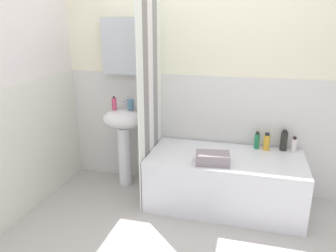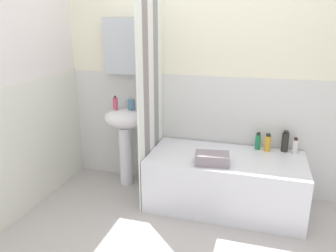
{
  "view_description": "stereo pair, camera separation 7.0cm",
  "coord_description": "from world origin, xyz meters",
  "px_view_note": "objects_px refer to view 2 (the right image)",
  "views": [
    {
      "loc": [
        0.42,
        -1.97,
        1.7
      ],
      "look_at": [
        -0.31,
        0.77,
        0.79
      ],
      "focal_mm": 34.5,
      "sensor_mm": 36.0,
      "label": 1
    },
    {
      "loc": [
        0.48,
        -1.96,
        1.7
      ],
      "look_at": [
        -0.31,
        0.77,
        0.79
      ],
      "focal_mm": 34.5,
      "sensor_mm": 36.0,
      "label": 2
    }
  ],
  "objects_px": {
    "body_wash_bottle": "(285,142)",
    "shampoo_bottle": "(258,141)",
    "lotion_bottle": "(267,143)",
    "toothbrush_cup": "(132,104)",
    "sink": "(125,130)",
    "conditioner_bottle": "(295,146)",
    "soap_dispenser": "(115,103)",
    "bathtub": "(225,181)",
    "towel_folded": "(212,159)"
  },
  "relations": [
    {
      "from": "sink",
      "to": "soap_dispenser",
      "type": "height_order",
      "value": "soap_dispenser"
    },
    {
      "from": "bathtub",
      "to": "lotion_bottle",
      "type": "relative_size",
      "value": 8.18
    },
    {
      "from": "soap_dispenser",
      "to": "bathtub",
      "type": "distance_m",
      "value": 1.35
    },
    {
      "from": "toothbrush_cup",
      "to": "shampoo_bottle",
      "type": "distance_m",
      "value": 1.33
    },
    {
      "from": "soap_dispenser",
      "to": "lotion_bottle",
      "type": "xyz_separation_m",
      "value": [
        1.54,
        0.12,
        -0.32
      ]
    },
    {
      "from": "conditioner_bottle",
      "to": "lotion_bottle",
      "type": "distance_m",
      "value": 0.26
    },
    {
      "from": "bathtub",
      "to": "body_wash_bottle",
      "type": "xyz_separation_m",
      "value": [
        0.53,
        0.29,
        0.35
      ]
    },
    {
      "from": "toothbrush_cup",
      "to": "towel_folded",
      "type": "relative_size",
      "value": 0.36
    },
    {
      "from": "soap_dispenser",
      "to": "body_wash_bottle",
      "type": "relative_size",
      "value": 0.7
    },
    {
      "from": "lotion_bottle",
      "to": "shampoo_bottle",
      "type": "distance_m",
      "value": 0.09
    },
    {
      "from": "toothbrush_cup",
      "to": "bathtub",
      "type": "bearing_deg",
      "value": -10.46
    },
    {
      "from": "conditioner_bottle",
      "to": "sink",
      "type": "bearing_deg",
      "value": -176.3
    },
    {
      "from": "towel_folded",
      "to": "sink",
      "type": "bearing_deg",
      "value": 159.74
    },
    {
      "from": "sink",
      "to": "body_wash_bottle",
      "type": "distance_m",
      "value": 1.62
    },
    {
      "from": "sink",
      "to": "toothbrush_cup",
      "type": "distance_m",
      "value": 0.29
    },
    {
      "from": "bathtub",
      "to": "conditioner_bottle",
      "type": "distance_m",
      "value": 0.75
    },
    {
      "from": "conditioner_bottle",
      "to": "shampoo_bottle",
      "type": "distance_m",
      "value": 0.35
    },
    {
      "from": "sink",
      "to": "bathtub",
      "type": "relative_size",
      "value": 0.59
    },
    {
      "from": "shampoo_bottle",
      "to": "soap_dispenser",
      "type": "bearing_deg",
      "value": -174.55
    },
    {
      "from": "sink",
      "to": "bathtub",
      "type": "bearing_deg",
      "value": -8.37
    },
    {
      "from": "conditioner_bottle",
      "to": "lotion_bottle",
      "type": "height_order",
      "value": "lotion_bottle"
    },
    {
      "from": "soap_dispenser",
      "to": "sink",
      "type": "bearing_deg",
      "value": 15.48
    },
    {
      "from": "sink",
      "to": "shampoo_bottle",
      "type": "xyz_separation_m",
      "value": [
        1.37,
        0.12,
        -0.03
      ]
    },
    {
      "from": "lotion_bottle",
      "to": "conditioner_bottle",
      "type": "bearing_deg",
      "value": 3.88
    },
    {
      "from": "bathtub",
      "to": "lotion_bottle",
      "type": "distance_m",
      "value": 0.56
    },
    {
      "from": "body_wash_bottle",
      "to": "towel_folded",
      "type": "height_order",
      "value": "body_wash_bottle"
    },
    {
      "from": "bathtub",
      "to": "conditioner_bottle",
      "type": "height_order",
      "value": "conditioner_bottle"
    },
    {
      "from": "lotion_bottle",
      "to": "towel_folded",
      "type": "bearing_deg",
      "value": -135.44
    },
    {
      "from": "body_wash_bottle",
      "to": "shampoo_bottle",
      "type": "bearing_deg",
      "value": -177.0
    },
    {
      "from": "soap_dispenser",
      "to": "conditioner_bottle",
      "type": "xyz_separation_m",
      "value": [
        1.79,
        0.13,
        -0.33
      ]
    },
    {
      "from": "soap_dispenser",
      "to": "toothbrush_cup",
      "type": "relative_size",
      "value": 1.37
    },
    {
      "from": "body_wash_bottle",
      "to": "towel_folded",
      "type": "xyz_separation_m",
      "value": [
        -0.63,
        -0.49,
        -0.05
      ]
    },
    {
      "from": "bathtub",
      "to": "toothbrush_cup",
      "type": "bearing_deg",
      "value": 169.54
    },
    {
      "from": "toothbrush_cup",
      "to": "body_wash_bottle",
      "type": "xyz_separation_m",
      "value": [
        1.54,
        0.1,
        -0.29
      ]
    },
    {
      "from": "body_wash_bottle",
      "to": "towel_folded",
      "type": "bearing_deg",
      "value": -141.75
    },
    {
      "from": "soap_dispenser",
      "to": "conditioner_bottle",
      "type": "distance_m",
      "value": 1.83
    },
    {
      "from": "sink",
      "to": "body_wash_bottle",
      "type": "xyz_separation_m",
      "value": [
        1.62,
        0.13,
        -0.01
      ]
    },
    {
      "from": "sink",
      "to": "toothbrush_cup",
      "type": "relative_size",
      "value": 7.99
    },
    {
      "from": "shampoo_bottle",
      "to": "towel_folded",
      "type": "distance_m",
      "value": 0.61
    },
    {
      "from": "shampoo_bottle",
      "to": "conditioner_bottle",
      "type": "bearing_deg",
      "value": -0.83
    },
    {
      "from": "bathtub",
      "to": "towel_folded",
      "type": "bearing_deg",
      "value": -116.4
    },
    {
      "from": "toothbrush_cup",
      "to": "body_wash_bottle",
      "type": "distance_m",
      "value": 1.57
    },
    {
      "from": "sink",
      "to": "conditioner_bottle",
      "type": "bearing_deg",
      "value": 3.7
    },
    {
      "from": "soap_dispenser",
      "to": "lotion_bottle",
      "type": "distance_m",
      "value": 1.57
    },
    {
      "from": "towel_folded",
      "to": "conditioner_bottle",
      "type": "bearing_deg",
      "value": 33.46
    },
    {
      "from": "soap_dispenser",
      "to": "lotion_bottle",
      "type": "bearing_deg",
      "value": 4.31
    },
    {
      "from": "toothbrush_cup",
      "to": "body_wash_bottle",
      "type": "height_order",
      "value": "toothbrush_cup"
    },
    {
      "from": "soap_dispenser",
      "to": "towel_folded",
      "type": "xyz_separation_m",
      "value": [
        1.07,
        -0.34,
        -0.35
      ]
    },
    {
      "from": "lotion_bottle",
      "to": "shampoo_bottle",
      "type": "height_order",
      "value": "lotion_bottle"
    },
    {
      "from": "sink",
      "to": "conditioner_bottle",
      "type": "height_order",
      "value": "sink"
    }
  ]
}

